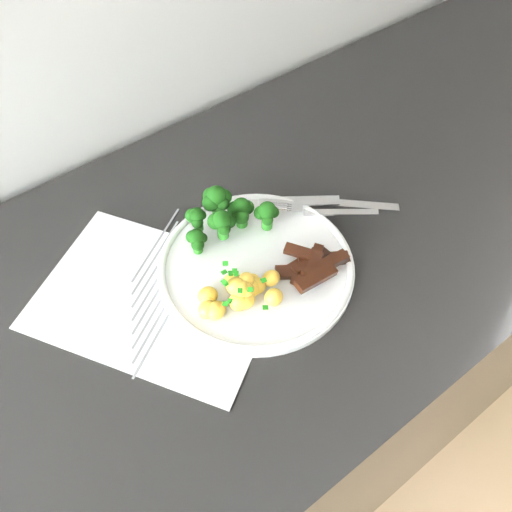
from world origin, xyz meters
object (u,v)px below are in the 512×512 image
Objects in this scene: plate at (256,266)px; knife at (347,205)px; broccoli at (225,213)px; fork at (325,211)px; counter at (288,366)px; recipe_paper at (155,298)px; potatoes at (239,294)px; beef_strips at (312,265)px.

knife reaches higher than plate.
plate is at bearing -93.24° from broccoli.
fork is 0.04m from knife.
recipe_paper is (-0.23, 0.02, 0.46)m from counter.
beef_strips is (0.11, -0.02, -0.00)m from potatoes.
broccoli reaches higher than potatoes.
potatoes reaches higher than fork.
broccoli reaches higher than counter.
plate is 2.50× the size of beef_strips.
counter is 0.51m from recipe_paper.
recipe_paper is 0.15m from broccoli.
recipe_paper is 0.27m from fork.
plate is 2.11× the size of fork.
recipe_paper is 3.14× the size of potatoes.
plate is at bearing -168.75° from counter.
counter is 6.58× the size of recipe_paper.
beef_strips is 0.10m from fork.
potatoes is (-0.05, -0.11, -0.02)m from broccoli.
plate is at bearing 137.30° from beef_strips.
counter is 20.64× the size of potatoes.
knife is (0.08, -0.01, 0.46)m from counter.
knife is at bearing -6.37° from recipe_paper.
plate is 0.08m from beef_strips.
broccoli reaches higher than recipe_paper.
recipe_paper is at bearing 173.63° from knife.
plate is (0.13, -0.04, 0.01)m from recipe_paper.
beef_strips reaches higher than plate.
potatoes is at bearing 169.26° from beef_strips.
broccoli is at bearing 158.32° from knife.
knife is (0.12, 0.06, -0.01)m from beef_strips.
broccoli is 0.14m from beef_strips.
knife is (0.17, 0.01, 0.00)m from plate.
potatoes reaches higher than counter.
beef_strips is at bearing -121.91° from counter.
counter is 9.07× the size of plate.
recipe_paper is 2.90× the size of fork.
broccoli is at bearing 62.67° from potatoes.
beef_strips is at bearing -26.09° from recipe_paper.
broccoli is (-0.09, 0.06, 0.50)m from counter.
plate is 2.28× the size of potatoes.
counter is 0.47m from fork.
recipe_paper is 0.21m from beef_strips.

